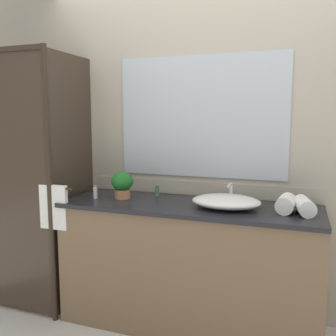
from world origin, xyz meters
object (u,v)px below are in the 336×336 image
faucet (231,196)px  rolled_towel_near_edge (304,206)px  amenity_bottle_conditioner (95,192)px  sink_basin (226,201)px  potted_plant (122,184)px  amenity_bottle_body_wash (157,191)px  rolled_towel_middle (286,204)px

faucet → rolled_towel_near_edge: faucet is taller
amenity_bottle_conditioner → sink_basin: bearing=2.8°
potted_plant → sink_basin: bearing=-1.7°
sink_basin → potted_plant: bearing=178.3°
amenity_bottle_body_wash → rolled_towel_middle: bearing=-10.4°
sink_basin → amenity_bottle_body_wash: size_ratio=5.67×
sink_basin → rolled_towel_near_edge: rolled_towel_near_edge is taller
amenity_bottle_conditioner → rolled_towel_near_edge: rolled_towel_near_edge is taller
potted_plant → rolled_towel_middle: size_ratio=1.07×
potted_plant → rolled_towel_middle: 1.17m
potted_plant → rolled_towel_middle: potted_plant is taller
faucet → sink_basin: bearing=-90.0°
potted_plant → rolled_towel_near_edge: 1.28m
rolled_towel_middle → faucet: bearing=156.8°
potted_plant → faucet: bearing=10.7°
faucet → potted_plant: size_ratio=0.84×
faucet → amenity_bottle_body_wash: 0.57m
rolled_towel_near_edge → rolled_towel_middle: rolled_towel_middle is taller
faucet → potted_plant: (-0.79, -0.15, 0.06)m
potted_plant → amenity_bottle_body_wash: 0.28m
potted_plant → amenity_bottle_conditioner: 0.21m
faucet → amenity_bottle_conditioner: bearing=-167.4°
sink_basin → faucet: faucet is taller
rolled_towel_near_edge → faucet: bearing=160.3°
faucet → rolled_towel_middle: bearing=-23.2°
amenity_bottle_body_wash → faucet: bearing=-1.1°
amenity_bottle_body_wash → rolled_towel_middle: size_ratio=0.43×
faucet → amenity_bottle_conditioner: 1.00m
sink_basin → rolled_towel_middle: bearing=1.0°
sink_basin → faucet: (0.00, 0.17, 0.01)m
rolled_towel_near_edge → rolled_towel_middle: size_ratio=1.19×
sink_basin → rolled_towel_middle: 0.38m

